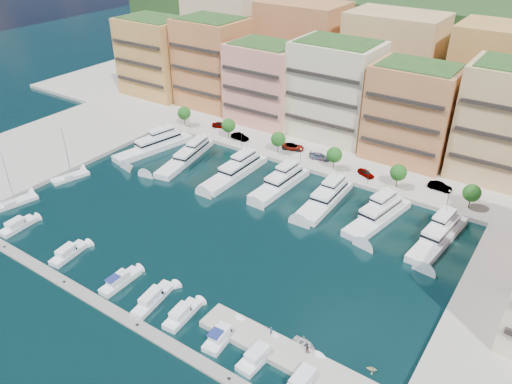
# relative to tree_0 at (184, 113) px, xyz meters

# --- Properties ---
(ground) EXTENTS (400.00, 400.00, 0.00)m
(ground) POSITION_rel_tree_0_xyz_m (40.00, -33.50, -4.74)
(ground) COLOR black
(ground) RESTS_ON ground
(north_quay) EXTENTS (220.00, 64.00, 2.00)m
(north_quay) POSITION_rel_tree_0_xyz_m (40.00, 28.50, -4.74)
(north_quay) COLOR #9E998E
(north_quay) RESTS_ON ground
(west_quay) EXTENTS (34.00, 76.00, 2.00)m
(west_quay) POSITION_rel_tree_0_xyz_m (-22.00, -41.50, -4.74)
(west_quay) COLOR #9E998E
(west_quay) RESTS_ON ground
(hillside) EXTENTS (240.00, 40.00, 58.00)m
(hillside) POSITION_rel_tree_0_xyz_m (40.00, 76.50, -4.74)
(hillside) COLOR #183214
(hillside) RESTS_ON ground
(south_pontoon) EXTENTS (72.00, 2.20, 0.35)m
(south_pontoon) POSITION_rel_tree_0_xyz_m (37.00, -63.50, -4.74)
(south_pontoon) COLOR gray
(south_pontoon) RESTS_ON ground
(finger_pier) EXTENTS (32.00, 5.00, 2.00)m
(finger_pier) POSITION_rel_tree_0_xyz_m (70.00, -55.50, -4.74)
(finger_pier) COLOR #9E998E
(finger_pier) RESTS_ON ground
(apartment_0) EXTENTS (22.00, 16.50, 24.80)m
(apartment_0) POSITION_rel_tree_0_xyz_m (-26.00, 16.49, 8.57)
(apartment_0) COLOR gold
(apartment_0) RESTS_ON north_quay
(apartment_1) EXTENTS (20.00, 16.50, 26.80)m
(apartment_1) POSITION_rel_tree_0_xyz_m (-4.00, 18.49, 9.57)
(apartment_1) COLOR #CE7D44
(apartment_1) RESTS_ON north_quay
(apartment_2) EXTENTS (20.00, 15.50, 22.80)m
(apartment_2) POSITION_rel_tree_0_xyz_m (17.00, 16.49, 7.57)
(apartment_2) COLOR #E0927D
(apartment_2) RESTS_ON north_quay
(apartment_3) EXTENTS (22.00, 16.50, 25.80)m
(apartment_3) POSITION_rel_tree_0_xyz_m (38.00, 18.49, 9.07)
(apartment_3) COLOR beige
(apartment_3) RESTS_ON north_quay
(apartment_4) EXTENTS (20.00, 15.50, 23.80)m
(apartment_4) POSITION_rel_tree_0_xyz_m (60.00, 16.49, 8.07)
(apartment_4) COLOR #CD7C4D
(apartment_4) RESTS_ON north_quay
(apartment_5) EXTENTS (22.00, 16.50, 26.80)m
(apartment_5) POSITION_rel_tree_0_xyz_m (82.00, 18.49, 9.57)
(apartment_5) COLOR #DDB775
(apartment_5) RESTS_ON north_quay
(backblock_0) EXTENTS (26.00, 18.00, 30.00)m
(backblock_0) POSITION_rel_tree_0_xyz_m (-15.00, 40.50, 11.26)
(backblock_0) COLOR beige
(backblock_0) RESTS_ON north_quay
(backblock_1) EXTENTS (26.00, 18.00, 30.00)m
(backblock_1) POSITION_rel_tree_0_xyz_m (15.00, 40.50, 11.26)
(backblock_1) COLOR #CD7C4D
(backblock_1) RESTS_ON north_quay
(backblock_2) EXTENTS (26.00, 18.00, 30.00)m
(backblock_2) POSITION_rel_tree_0_xyz_m (45.00, 40.50, 11.26)
(backblock_2) COLOR #DDB775
(backblock_2) RESTS_ON north_quay
(backblock_3) EXTENTS (26.00, 18.00, 30.00)m
(backblock_3) POSITION_rel_tree_0_xyz_m (75.00, 40.50, 11.26)
(backblock_3) COLOR gold
(backblock_3) RESTS_ON north_quay
(tree_0) EXTENTS (3.80, 3.80, 5.65)m
(tree_0) POSITION_rel_tree_0_xyz_m (0.00, 0.00, 0.00)
(tree_0) COLOR #473323
(tree_0) RESTS_ON north_quay
(tree_1) EXTENTS (3.80, 3.80, 5.65)m
(tree_1) POSITION_rel_tree_0_xyz_m (16.00, 0.00, 0.00)
(tree_1) COLOR #473323
(tree_1) RESTS_ON north_quay
(tree_2) EXTENTS (3.80, 3.80, 5.65)m
(tree_2) POSITION_rel_tree_0_xyz_m (32.00, 0.00, 0.00)
(tree_2) COLOR #473323
(tree_2) RESTS_ON north_quay
(tree_3) EXTENTS (3.80, 3.80, 5.65)m
(tree_3) POSITION_rel_tree_0_xyz_m (48.00, 0.00, 0.00)
(tree_3) COLOR #473323
(tree_3) RESTS_ON north_quay
(tree_4) EXTENTS (3.80, 3.80, 5.65)m
(tree_4) POSITION_rel_tree_0_xyz_m (64.00, 0.00, 0.00)
(tree_4) COLOR #473323
(tree_4) RESTS_ON north_quay
(tree_5) EXTENTS (3.80, 3.80, 5.65)m
(tree_5) POSITION_rel_tree_0_xyz_m (80.00, 0.00, 0.00)
(tree_5) COLOR #473323
(tree_5) RESTS_ON north_quay
(lamppost_0) EXTENTS (0.30, 0.30, 4.20)m
(lamppost_0) POSITION_rel_tree_0_xyz_m (4.00, -2.30, -0.92)
(lamppost_0) COLOR black
(lamppost_0) RESTS_ON north_quay
(lamppost_1) EXTENTS (0.30, 0.30, 4.20)m
(lamppost_1) POSITION_rel_tree_0_xyz_m (22.00, -2.30, -0.92)
(lamppost_1) COLOR black
(lamppost_1) RESTS_ON north_quay
(lamppost_2) EXTENTS (0.30, 0.30, 4.20)m
(lamppost_2) POSITION_rel_tree_0_xyz_m (40.00, -2.30, -0.92)
(lamppost_2) COLOR black
(lamppost_2) RESTS_ON north_quay
(lamppost_3) EXTENTS (0.30, 0.30, 4.20)m
(lamppost_3) POSITION_rel_tree_0_xyz_m (58.00, -2.30, -0.92)
(lamppost_3) COLOR black
(lamppost_3) RESTS_ON north_quay
(lamppost_4) EXTENTS (0.30, 0.30, 4.20)m
(lamppost_4) POSITION_rel_tree_0_xyz_m (76.00, -2.30, -0.92)
(lamppost_4) COLOR black
(lamppost_4) RESTS_ON north_quay
(yacht_0) EXTENTS (8.98, 23.16, 7.30)m
(yacht_0) POSITION_rel_tree_0_xyz_m (2.94, -14.92, -3.53)
(yacht_0) COLOR white
(yacht_0) RESTS_ON ground
(yacht_1) EXTENTS (8.54, 23.13, 7.30)m
(yacht_1) POSITION_rel_tree_0_xyz_m (13.97, -14.97, -3.65)
(yacht_1) COLOR white
(yacht_1) RESTS_ON ground
(yacht_2) EXTENTS (4.94, 21.51, 7.30)m
(yacht_2) POSITION_rel_tree_0_xyz_m (29.19, -14.34, -3.53)
(yacht_2) COLOR white
(yacht_2) RESTS_ON ground
(yacht_3) EXTENTS (5.55, 18.86, 7.30)m
(yacht_3) POSITION_rel_tree_0_xyz_m (41.19, -13.06, -3.53)
(yacht_3) COLOR white
(yacht_3) RESTS_ON ground
(yacht_4) EXTENTS (5.64, 19.59, 7.30)m
(yacht_4) POSITION_rel_tree_0_xyz_m (53.10, -13.46, -3.65)
(yacht_4) COLOR white
(yacht_4) RESTS_ON ground
(yacht_5) EXTENTS (7.92, 19.95, 7.30)m
(yacht_5) POSITION_rel_tree_0_xyz_m (65.42, -13.40, -3.53)
(yacht_5) COLOR white
(yacht_5) RESTS_ON ground
(yacht_6) EXTENTS (6.48, 20.29, 7.30)m
(yacht_6) POSITION_rel_tree_0_xyz_m (77.97, -13.63, -3.53)
(yacht_6) COLOR white
(yacht_6) RESTS_ON ground
(cruiser_0) EXTENTS (3.12, 7.73, 2.55)m
(cruiser_0) POSITION_rel_tree_0_xyz_m (6.06, -58.08, -4.20)
(cruiser_0) COLOR white
(cruiser_0) RESTS_ON ground
(cruiser_2) EXTENTS (3.39, 7.94, 2.55)m
(cruiser_2) POSITION_rel_tree_0_xyz_m (22.17, -58.08, -4.20)
(cruiser_2) COLOR white
(cruiser_2) RESTS_ON ground
(cruiser_4) EXTENTS (2.46, 7.97, 2.66)m
(cruiser_4) POSITION_rel_tree_0_xyz_m (36.18, -58.11, -4.17)
(cruiser_4) COLOR white
(cruiser_4) RESTS_ON ground
(cruiser_5) EXTENTS (3.51, 9.23, 2.55)m
(cruiser_5) POSITION_rel_tree_0_xyz_m (44.10, -58.10, -4.20)
(cruiser_5) COLOR white
(cruiser_5) RESTS_ON ground
(cruiser_6) EXTENTS (3.10, 7.47, 2.55)m
(cruiser_6) POSITION_rel_tree_0_xyz_m (50.48, -58.08, -4.20)
(cruiser_6) COLOR white
(cruiser_6) RESTS_ON ground
(cruiser_7) EXTENTS (3.36, 7.44, 2.66)m
(cruiser_7) POSITION_rel_tree_0_xyz_m (58.49, -58.10, -4.17)
(cruiser_7) COLOR white
(cruiser_7) RESTS_ON ground
(cruiser_8) EXTENTS (3.17, 7.67, 2.55)m
(cruiser_8) POSITION_rel_tree_0_xyz_m (65.23, -58.08, -4.20)
(cruiser_8) COLOR white
(cruiser_8) RESTS_ON ground
(cruiser_9) EXTENTS (3.18, 8.50, 2.55)m
(cruiser_9) POSITION_rel_tree_0_xyz_m (72.78, -58.09, -4.20)
(cruiser_9) COLOR white
(cruiser_9) RESTS_ON ground
(sailboat_0) EXTENTS (5.05, 10.59, 13.20)m
(sailboat_0) POSITION_rel_tree_0_xyz_m (-2.99, -53.34, -4.44)
(sailboat_0) COLOR white
(sailboat_0) RESTS_ON ground
(sailboat_1) EXTENTS (4.91, 9.15, 13.20)m
(sailboat_1) POSITION_rel_tree_0_xyz_m (-2.59, -38.55, -4.43)
(sailboat_1) COLOR white
(sailboat_1) RESTS_ON ground
(tender_3) EXTENTS (1.94, 1.78, 0.85)m
(tender_3) POSITION_rel_tree_0_xyz_m (79.79, -50.76, -4.32)
(tender_3) COLOR beige
(tender_3) RESTS_ON ground
(tender_2) EXTENTS (4.36, 3.39, 0.83)m
(tender_2) POSITION_rel_tree_0_xyz_m (69.69, -52.24, -4.33)
(tender_2) COLOR silver
(tender_2) RESTS_ON ground
(car_0) EXTENTS (5.26, 3.54, 1.66)m
(car_0) POSITION_rel_tree_0_xyz_m (9.66, 4.45, -2.91)
(car_0) COLOR gray
(car_0) RESTS_ON north_quay
(car_1) EXTENTS (5.28, 2.13, 1.70)m
(car_1) POSITION_rel_tree_0_xyz_m (19.12, 0.92, -2.89)
(car_1) COLOR gray
(car_1) RESTS_ON north_quay
(car_2) EXTENTS (6.28, 4.08, 1.61)m
(car_2) POSITION_rel_tree_0_xyz_m (34.32, 3.72, -2.94)
(car_2) COLOR gray
(car_2) RESTS_ON north_quay
(car_3) EXTENTS (5.62, 3.09, 1.54)m
(car_3) POSITION_rel_tree_0_xyz_m (42.81, 2.58, -2.97)
(car_3) COLOR gray
(car_3) RESTS_ON north_quay
(car_4) EXTENTS (4.85, 3.47, 1.53)m
(car_4) POSITION_rel_tree_0_xyz_m (56.07, 0.98, -2.98)
(car_4) COLOR gray
(car_4) RESTS_ON north_quay
(car_5) EXTENTS (5.26, 1.94, 1.72)m
(car_5) POSITION_rel_tree_0_xyz_m (72.54, 4.34, -2.88)
(car_5) COLOR gray
(car_5) RESTS_ON north_quay
(person_0) EXTENTS (0.50, 0.66, 1.61)m
(person_0) POSITION_rel_tree_0_xyz_m (64.80, -53.92, -2.94)
(person_0) COLOR #283250
(person_0) RESTS_ON finger_pier
(person_1) EXTENTS (0.95, 0.87, 1.58)m
(person_1) POSITION_rel_tree_0_xyz_m (70.92, -53.82, -2.95)
(person_1) COLOR #4F332F
(person_1) RESTS_ON finger_pier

